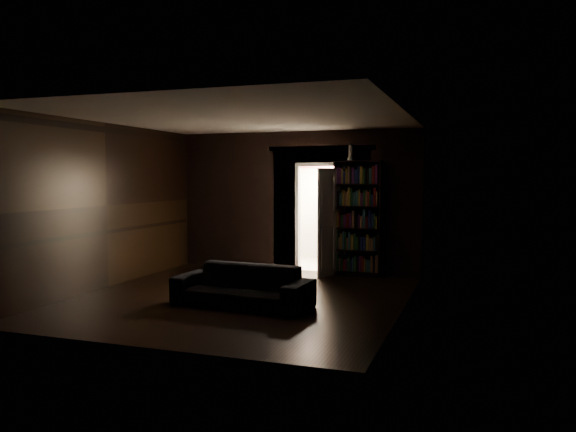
{
  "coord_description": "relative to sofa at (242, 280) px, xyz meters",
  "views": [
    {
      "loc": [
        3.52,
        -7.99,
        1.89
      ],
      "look_at": [
        0.45,
        0.9,
        1.23
      ],
      "focal_mm": 35.0,
      "sensor_mm": 36.0,
      "label": 1
    }
  ],
  "objects": [
    {
      "name": "ground",
      "position": [
        -0.25,
        0.55,
        -0.39
      ],
      "size": [
        5.5,
        5.5,
        0.0
      ],
      "primitive_type": "plane",
      "color": "black",
      "rests_on": "ground"
    },
    {
      "name": "room_walls",
      "position": [
        -0.26,
        1.62,
        1.29
      ],
      "size": [
        5.02,
        5.61,
        2.84
      ],
      "color": "black",
      "rests_on": "ground"
    },
    {
      "name": "kitchen_alcove",
      "position": [
        0.25,
        4.42,
        0.82
      ],
      "size": [
        2.2,
        1.8,
        2.6
      ],
      "color": "beige",
      "rests_on": "ground"
    },
    {
      "name": "sofa",
      "position": [
        0.0,
        0.0,
        0.0
      ],
      "size": [
        2.1,
        1.05,
        0.78
      ],
      "primitive_type": "imported",
      "rotation": [
        0.0,
        0.0,
        -0.09
      ],
      "color": "black",
      "rests_on": "ground"
    },
    {
      "name": "bookshelf",
      "position": [
        1.05,
        3.14,
        0.71
      ],
      "size": [
        0.95,
        0.57,
        2.2
      ],
      "primitive_type": "cube",
      "rotation": [
        0.0,
        0.0,
        -0.3
      ],
      "color": "black",
      "rests_on": "ground"
    },
    {
      "name": "refrigerator",
      "position": [
        0.33,
        4.66,
        0.43
      ],
      "size": [
        0.78,
        0.73,
        1.65
      ],
      "primitive_type": "cube",
      "rotation": [
        0.0,
        0.0,
        -0.06
      ],
      "color": "white",
      "rests_on": "ground"
    },
    {
      "name": "door",
      "position": [
        0.58,
        2.88,
        0.63
      ],
      "size": [
        0.33,
        0.82,
        2.05
      ],
      "primitive_type": "cube",
      "rotation": [
        0.0,
        0.0,
        1.23
      ],
      "color": "white",
      "rests_on": "ground"
    },
    {
      "name": "figurine",
      "position": [
        0.88,
        3.16,
        1.98
      ],
      "size": [
        0.12,
        0.12,
        0.33
      ],
      "primitive_type": "cube",
      "rotation": [
        0.0,
        0.0,
        -0.07
      ],
      "color": "white",
      "rests_on": "bookshelf"
    },
    {
      "name": "bottles",
      "position": [
        0.32,
        4.63,
        1.38
      ],
      "size": [
        0.58,
        0.27,
        0.24
      ],
      "primitive_type": "cube",
      "rotation": [
        0.0,
        0.0,
        -0.36
      ],
      "color": "black",
      "rests_on": "refrigerator"
    }
  ]
}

